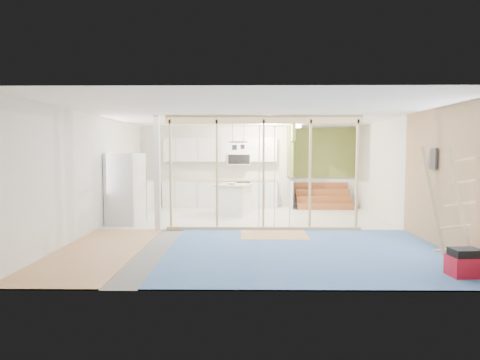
{
  "coord_description": "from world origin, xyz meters",
  "views": [
    {
      "loc": [
        -0.13,
        -9.01,
        1.78
      ],
      "look_at": [
        -0.24,
        0.6,
        1.11
      ],
      "focal_mm": 30.0,
      "sensor_mm": 36.0,
      "label": 1
    }
  ],
  "objects_px": {
    "fridge": "(126,189)",
    "toolbox": "(465,264)",
    "ladder": "(451,205)",
    "island": "(234,200)"
  },
  "relations": [
    {
      "from": "toolbox",
      "to": "fridge",
      "type": "bearing_deg",
      "value": 141.9
    },
    {
      "from": "ladder",
      "to": "fridge",
      "type": "bearing_deg",
      "value": 172.14
    },
    {
      "from": "fridge",
      "to": "island",
      "type": "relative_size",
      "value": 1.55
    },
    {
      "from": "ladder",
      "to": "island",
      "type": "bearing_deg",
      "value": 147.15
    },
    {
      "from": "fridge",
      "to": "toolbox",
      "type": "bearing_deg",
      "value": -24.14
    },
    {
      "from": "toolbox",
      "to": "ladder",
      "type": "bearing_deg",
      "value": 78.5
    },
    {
      "from": "island",
      "to": "ladder",
      "type": "bearing_deg",
      "value": -36.82
    },
    {
      "from": "island",
      "to": "ladder",
      "type": "xyz_separation_m",
      "value": [
        3.51,
        -4.97,
        0.51
      ]
    },
    {
      "from": "island",
      "to": "toolbox",
      "type": "relative_size",
      "value": 2.47
    },
    {
      "from": "island",
      "to": "toolbox",
      "type": "height_order",
      "value": "island"
    }
  ]
}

